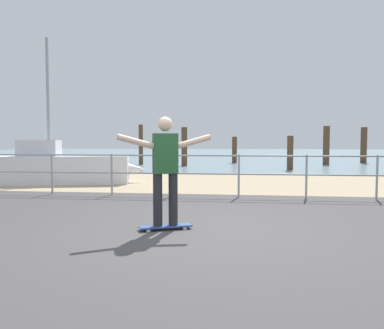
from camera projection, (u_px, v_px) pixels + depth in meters
The scene contains 13 objects.
ground_plane at pixel (176, 252), 4.68m from camera, with size 24.00×10.00×0.04m, color #474444.
beach_strip at pixel (215, 182), 12.60m from camera, with size 24.00×6.00×0.04m, color tan.
sea_surface at pixel (231, 154), 40.34m from camera, with size 72.00×50.00×0.04m, color #75939E.
railing_fence at pixel (174, 169), 9.29m from camera, with size 12.68×0.05×1.05m.
sailboat at pixel (64, 168), 12.22m from camera, with size 5.07×2.40×4.62m.
skateboard at pixel (166, 226), 5.79m from camera, with size 0.81×0.50×0.08m.
skateboarder at pixel (165, 164), 5.73m from camera, with size 1.36×0.66×1.65m.
groyne_post_0 at pixel (141, 145), 21.76m from camera, with size 0.24×0.24×2.32m, color #513826.
groyne_post_1 at pixel (184, 147), 20.47m from camera, with size 0.31×0.31×2.12m, color #513826.
groyne_post_2 at pixel (234, 150), 23.43m from camera, with size 0.30×0.30×1.65m, color #513826.
groyne_post_3 at pixel (290, 153), 17.82m from camera, with size 0.29×0.29×1.62m, color #513826.
groyne_post_4 at pixel (326, 145), 22.07m from camera, with size 0.37×0.37×2.25m, color #513826.
groyne_post_5 at pixel (364, 145), 23.59m from camera, with size 0.38×0.38×2.23m, color #513826.
Camera 1 is at (0.76, -5.54, 1.37)m, focal length 35.52 mm.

